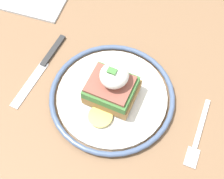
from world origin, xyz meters
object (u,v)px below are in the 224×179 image
sandwich (112,86)px  knife (44,64)px  plate (112,96)px  fork (198,136)px

sandwich → knife: bearing=-5.5°
sandwich → plate: bearing=-78.3°
plate → knife: 0.16m
plate → knife: (0.16, -0.01, -0.01)m
sandwich → fork: sandwich is taller
plate → knife: plate is taller
fork → knife: size_ratio=0.73×
knife → fork: bearing=176.0°
sandwich → knife: sandwich is taller
fork → knife: 0.34m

